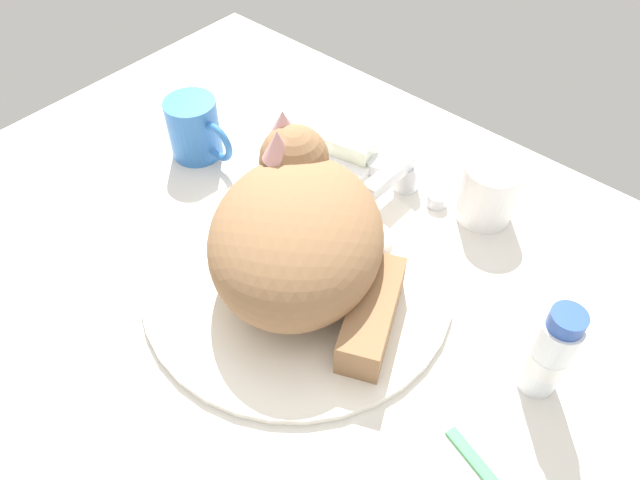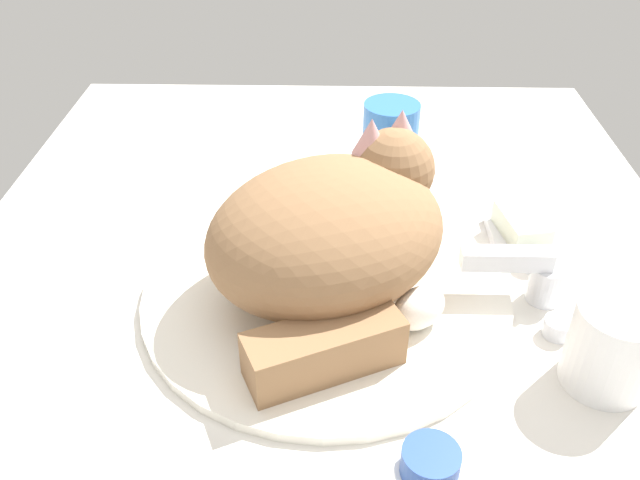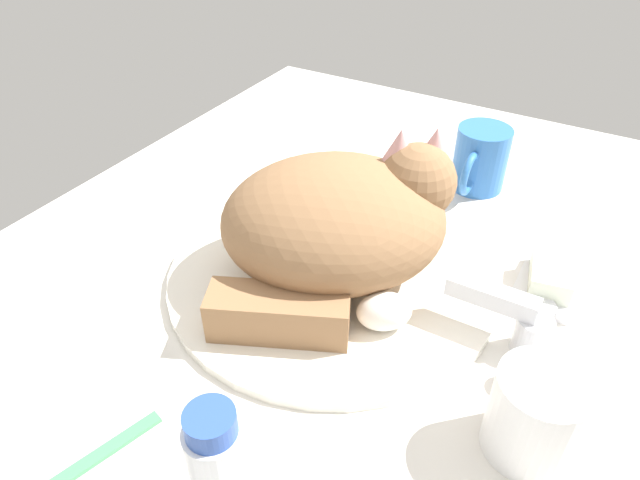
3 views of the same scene
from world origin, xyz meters
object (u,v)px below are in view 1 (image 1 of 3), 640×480
rinse_cup (488,192)px  soap_bar (350,145)px  cat (300,232)px  faucet (401,177)px  toothpaste_bottle (550,353)px  coffee_mug (195,129)px

rinse_cup → soap_bar: bearing=-172.5°
cat → rinse_cup: size_ratio=3.76×
faucet → toothpaste_bottle: bearing=-27.0°
faucet → rinse_cup: bearing=18.9°
cat → coffee_mug: (-27.23, 7.37, -3.47)cm
rinse_cup → coffee_mug: bearing=-156.7°
cat → coffee_mug: bearing=164.9°
toothpaste_bottle → soap_bar: bearing=158.0°
coffee_mug → cat: bearing=-15.1°
coffee_mug → rinse_cup: size_ratio=1.40×
soap_bar → rinse_cup: bearing=7.5°
toothpaste_bottle → faucet: bearing=153.0°
cat → toothpaste_bottle: bearing=11.4°
faucet → toothpaste_bottle: 31.87cm
cat → rinse_cup: 26.64cm
coffee_mug → soap_bar: bearing=38.1°
cat → toothpaste_bottle: 29.10cm
faucet → cat: size_ratio=0.43×
rinse_cup → toothpaste_bottle: 25.11cm
toothpaste_bottle → coffee_mug: bearing=178.3°
faucet → cat: bearing=-90.5°
coffee_mug → faucet: bearing=25.0°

